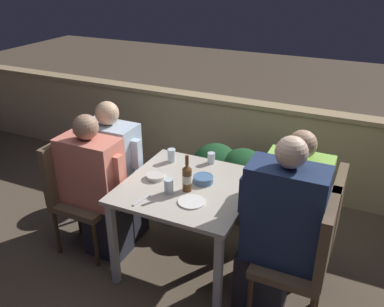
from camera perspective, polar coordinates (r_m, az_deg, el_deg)
The scene contains 21 objects.
ground_plane at distance 3.36m, azimuth -0.51°, elevation -15.15°, with size 16.00×16.00×0.00m, color brown.
parapet_wall at distance 4.27m, azimuth 7.84°, elevation 1.46°, with size 9.00×0.18×0.91m.
dining_table at distance 2.98m, azimuth -0.55°, elevation -5.97°, with size 0.91×0.91×0.72m.
planter_hedge at distance 3.74m, azimuth 6.95°, elevation -3.71°, with size 0.96×0.47×0.67m.
chair_left_near at distance 3.38m, azimuth -16.01°, elevation -4.35°, with size 0.45×0.44×0.94m.
person_coral_top at distance 3.25m, azimuth -13.25°, elevation -4.70°, with size 0.52×0.26×1.19m.
chair_left_far at distance 3.58m, azimuth -13.31°, elevation -2.24°, with size 0.45×0.44×0.94m.
person_blue_shirt at distance 3.45m, azimuth -10.63°, elevation -2.39°, with size 0.51×0.26×1.19m.
chair_right_near at distance 2.68m, azimuth 16.00°, elevation -13.22°, with size 0.45×0.44×0.94m.
person_navy_jumper at distance 2.64m, azimuth 11.84°, elevation -10.70°, with size 0.52×0.26×1.31m.
chair_right_far at distance 2.96m, azimuth 17.29°, elevation -9.28°, with size 0.45×0.44×0.94m.
person_green_blouse at distance 2.95m, azimuth 13.43°, elevation -7.70°, with size 0.50×0.26×1.21m.
beer_bottle at distance 2.82m, azimuth -0.70°, elevation -3.36°, with size 0.07×0.07×0.27m.
plate_0 at distance 2.73m, azimuth -0.08°, elevation -6.79°, with size 0.18×0.18×0.01m.
bowl_0 at distance 3.02m, azimuth -5.16°, elevation -3.17°, with size 0.14×0.14×0.03m.
bowl_1 at distance 2.95m, azimuth 1.58°, elevation -3.58°, with size 0.15×0.15×0.05m.
glass_cup_0 at distance 3.22m, azimuth 2.71°, elevation -0.63°, with size 0.06×0.06×0.09m.
glass_cup_1 at distance 2.82m, azimuth -3.29°, elevation -4.60°, with size 0.07×0.07×0.11m.
glass_cup_2 at distance 3.24m, azimuth -2.89°, elevation -0.26°, with size 0.06×0.06×0.11m.
fork_0 at distance 2.77m, azimuth -7.05°, elevation -6.48°, with size 0.05×0.17×0.01m.
potted_plant at distance 4.06m, azimuth -10.55°, elevation -0.21°, with size 0.35×0.35×0.74m.
Camera 1 is at (1.09, -2.29, 2.20)m, focal length 38.00 mm.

